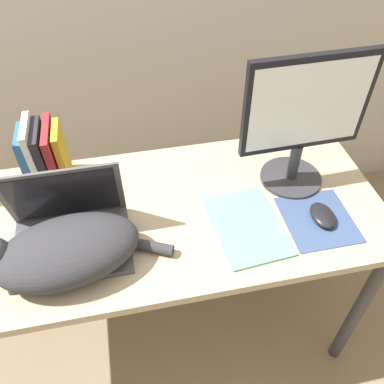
{
  "coord_description": "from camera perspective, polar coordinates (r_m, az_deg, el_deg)",
  "views": [
    {
      "loc": [
        -0.05,
        -0.53,
        1.65
      ],
      "look_at": [
        0.12,
        0.27,
        0.83
      ],
      "focal_mm": 38.0,
      "sensor_mm": 36.0,
      "label": 1
    }
  ],
  "objects": [
    {
      "name": "desk",
      "position": [
        1.31,
        -5.3,
        -5.39
      ],
      "size": [
        1.43,
        0.61,
        0.73
      ],
      "color": "tan",
      "rests_on": "ground_plane"
    },
    {
      "name": "external_monitor",
      "position": [
        1.24,
        15.48,
        9.82
      ],
      "size": [
        0.38,
        0.2,
        0.44
      ],
      "color": "#333338",
      "rests_on": "desk"
    },
    {
      "name": "book_row",
      "position": [
        1.34,
        -19.99,
        4.59
      ],
      "size": [
        0.13,
        0.17,
        0.24
      ],
      "color": "#285B93",
      "rests_on": "desk"
    },
    {
      "name": "cat",
      "position": [
        1.12,
        -17.57,
        -7.9
      ],
      "size": [
        0.5,
        0.28,
        0.14
      ],
      "color": "#333338",
      "rests_on": "desk"
    },
    {
      "name": "mousepad",
      "position": [
        1.28,
        17.26,
        -3.69
      ],
      "size": [
        0.2,
        0.22,
        0.0
      ],
      "color": "#384C75",
      "rests_on": "desk"
    },
    {
      "name": "notepad",
      "position": [
        1.22,
        7.74,
        -4.7
      ],
      "size": [
        0.22,
        0.29,
        0.01
      ],
      "color": "#6BBC93",
      "rests_on": "desk"
    },
    {
      "name": "computer_mouse",
      "position": [
        1.27,
        17.88,
        -3.13
      ],
      "size": [
        0.07,
        0.1,
        0.03
      ],
      "color": "black",
      "rests_on": "mousepad"
    },
    {
      "name": "laptop",
      "position": [
        1.18,
        -16.73,
        -5.23
      ],
      "size": [
        0.32,
        0.24,
        0.25
      ],
      "color": "#4C4C51",
      "rests_on": "desk"
    }
  ]
}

